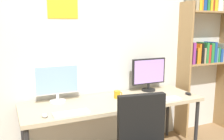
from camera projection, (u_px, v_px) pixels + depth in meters
wall_back at (100, 49)px, 3.12m from camera, size 4.48×0.11×2.60m
desk at (114, 105)px, 2.85m from camera, size 2.08×0.68×0.74m
bookshelf at (206, 42)px, 3.57m from camera, size 0.83×0.28×2.08m
monitor_left at (57, 82)px, 2.75m from camera, size 0.50×0.18×0.42m
monitor_right at (149, 73)px, 3.23m from camera, size 0.48×0.18×0.43m
keyboard_left at (71, 113)px, 2.41m from camera, size 0.36×0.13×0.02m
keyboard_right at (166, 99)px, 2.86m from camera, size 0.36×0.13×0.02m
mouse_left_side at (45, 115)px, 2.34m from camera, size 0.06×0.10×0.03m
mouse_right_side at (188, 94)px, 3.07m from camera, size 0.06×0.10×0.03m
coffee_mug at (117, 94)px, 2.93m from camera, size 0.11×0.08×0.09m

